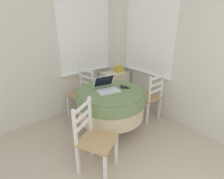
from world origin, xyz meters
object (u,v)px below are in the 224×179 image
at_px(laptop, 107,87).
at_px(computer_mouse, 122,86).
at_px(dining_chair_near_back_window, 82,93).
at_px(dining_chair_near_right_window, 149,97).
at_px(cell_phone, 126,87).
at_px(corner_cabinet, 115,87).
at_px(dining_chair_camera_near, 94,139).
at_px(round_dining_table, 111,101).
at_px(storage_box, 118,68).

height_order(laptop, computer_mouse, laptop).
distance_m(dining_chair_near_back_window, dining_chair_near_right_window, 1.24).
bearing_deg(computer_mouse, cell_phone, -37.17).
height_order(computer_mouse, corner_cabinet, computer_mouse).
xyz_separation_m(laptop, dining_chair_camera_near, (-0.60, -0.51, -0.35)).
height_order(laptop, cell_phone, laptop).
xyz_separation_m(dining_chair_near_right_window, corner_cabinet, (-0.00, 0.94, -0.09)).
relative_size(round_dining_table, laptop, 2.73).
distance_m(computer_mouse, cell_phone, 0.06).
height_order(computer_mouse, dining_chair_camera_near, dining_chair_camera_near).
bearing_deg(round_dining_table, storage_box, 42.79).
xyz_separation_m(round_dining_table, laptop, (-0.04, 0.05, 0.23)).
bearing_deg(dining_chair_camera_near, laptop, 40.17).
bearing_deg(dining_chair_near_back_window, computer_mouse, -72.21).
bearing_deg(dining_chair_near_back_window, storage_box, 0.09).
relative_size(cell_phone, storage_box, 0.76).
xyz_separation_m(round_dining_table, dining_chair_near_back_window, (-0.05, 0.79, -0.12)).
relative_size(cell_phone, corner_cabinet, 0.17).
relative_size(round_dining_table, dining_chair_near_back_window, 1.19).
xyz_separation_m(cell_phone, dining_chair_near_right_window, (0.52, -0.06, -0.31)).
bearing_deg(dining_chair_near_right_window, corner_cabinet, 90.11).
xyz_separation_m(computer_mouse, storage_box, (0.65, 0.83, -0.01)).
bearing_deg(storage_box, corner_cabinet, 162.55).
xyz_separation_m(corner_cabinet, storage_box, (0.07, -0.02, 0.41)).
distance_m(laptop, dining_chair_near_back_window, 0.82).
distance_m(round_dining_table, storage_box, 1.19).
distance_m(cell_phone, dining_chair_near_back_window, 0.97).
bearing_deg(dining_chair_near_back_window, round_dining_table, -86.35).
relative_size(laptop, dining_chair_camera_near, 0.43).
height_order(round_dining_table, storage_box, storage_box).
bearing_deg(cell_phone, dining_chair_near_right_window, -6.17).
bearing_deg(round_dining_table, dining_chair_near_back_window, 93.65).
xyz_separation_m(round_dining_table, storage_box, (0.86, 0.80, 0.20)).
xyz_separation_m(round_dining_table, dining_chair_camera_near, (-0.64, -0.46, -0.12)).
bearing_deg(storage_box, dining_chair_camera_near, -140.09).
bearing_deg(dining_chair_near_back_window, laptop, -89.06).
bearing_deg(dining_chair_near_right_window, computer_mouse, 170.67).
distance_m(dining_chair_near_back_window, storage_box, 0.96).
distance_m(dining_chair_near_right_window, corner_cabinet, 0.95).
relative_size(laptop, storage_box, 2.54).
bearing_deg(dining_chair_camera_near, computer_mouse, 26.61).
relative_size(computer_mouse, dining_chair_near_right_window, 0.10).
bearing_deg(dining_chair_camera_near, dining_chair_near_right_window, 13.13).
height_order(computer_mouse, cell_phone, computer_mouse).
relative_size(laptop, cell_phone, 3.36).
xyz_separation_m(laptop, cell_phone, (0.30, -0.12, -0.04)).
bearing_deg(storage_box, computer_mouse, -128.03).
height_order(round_dining_table, dining_chair_near_right_window, dining_chair_near_right_window).
bearing_deg(cell_phone, dining_chair_camera_near, -156.65).
height_order(laptop, storage_box, laptop).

